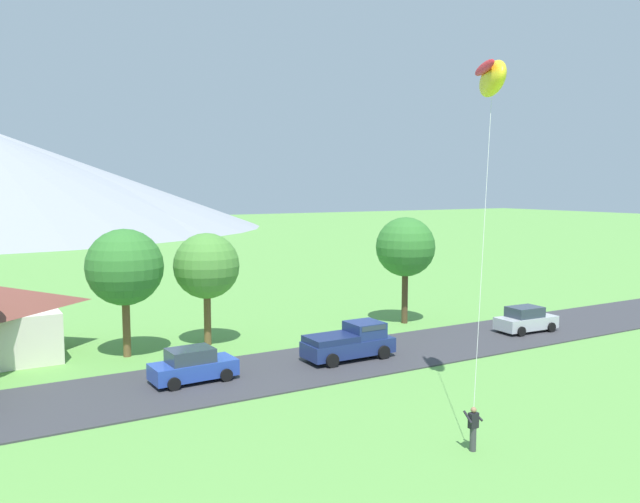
{
  "coord_description": "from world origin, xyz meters",
  "views": [
    {
      "loc": [
        -11.91,
        -3.72,
        9.77
      ],
      "look_at": [
        1.72,
        19.81,
        6.97
      ],
      "focal_mm": 35.86,
      "sensor_mm": 36.0,
      "label": 1
    }
  ],
  "objects_px": {
    "pickup_truck_navy_west_side": "(350,341)",
    "parked_car_silver_west_end": "(526,320)",
    "parked_car_blue_east_end": "(193,366)",
    "tree_near_right": "(207,266)",
    "tree_right_of_center": "(405,247)",
    "tree_center": "(125,268)",
    "kite_flyer_with_kite": "(491,88)"
  },
  "relations": [
    {
      "from": "pickup_truck_navy_west_side",
      "to": "parked_car_silver_west_end",
      "type": "bearing_deg",
      "value": -0.92
    },
    {
      "from": "parked_car_blue_east_end",
      "to": "pickup_truck_navy_west_side",
      "type": "relative_size",
      "value": 0.82
    },
    {
      "from": "tree_near_right",
      "to": "parked_car_blue_east_end",
      "type": "bearing_deg",
      "value": -115.71
    },
    {
      "from": "parked_car_silver_west_end",
      "to": "parked_car_blue_east_end",
      "type": "relative_size",
      "value": 1.0
    },
    {
      "from": "tree_right_of_center",
      "to": "parked_car_silver_west_end",
      "type": "height_order",
      "value": "tree_right_of_center"
    },
    {
      "from": "tree_center",
      "to": "pickup_truck_navy_west_side",
      "type": "relative_size",
      "value": 1.42
    },
    {
      "from": "tree_near_right",
      "to": "parked_car_silver_west_end",
      "type": "xyz_separation_m",
      "value": [
        19.56,
        -7.5,
        -4.03
      ]
    },
    {
      "from": "kite_flyer_with_kite",
      "to": "parked_car_blue_east_end",
      "type": "bearing_deg",
      "value": 133.62
    },
    {
      "from": "parked_car_silver_west_end",
      "to": "tree_center",
      "type": "bearing_deg",
      "value": 163.53
    },
    {
      "from": "tree_center",
      "to": "parked_car_blue_east_end",
      "type": "bearing_deg",
      "value": -76.09
    },
    {
      "from": "tree_near_right",
      "to": "parked_car_blue_east_end",
      "type": "distance_m",
      "value": 8.64
    },
    {
      "from": "tree_near_right",
      "to": "parked_car_silver_west_end",
      "type": "distance_m",
      "value": 21.33
    },
    {
      "from": "tree_right_of_center",
      "to": "parked_car_silver_west_end",
      "type": "distance_m",
      "value": 9.45
    },
    {
      "from": "tree_right_of_center",
      "to": "tree_near_right",
      "type": "bearing_deg",
      "value": 175.8
    },
    {
      "from": "tree_center",
      "to": "kite_flyer_with_kite",
      "type": "relative_size",
      "value": 0.49
    },
    {
      "from": "tree_right_of_center",
      "to": "parked_car_blue_east_end",
      "type": "xyz_separation_m",
      "value": [
        -17.7,
        -5.83,
        -4.59
      ]
    },
    {
      "from": "tree_center",
      "to": "pickup_truck_navy_west_side",
      "type": "bearing_deg",
      "value": -33.21
    },
    {
      "from": "tree_near_right",
      "to": "parked_car_silver_west_end",
      "type": "relative_size",
      "value": 1.62
    },
    {
      "from": "pickup_truck_navy_west_side",
      "to": "tree_near_right",
      "type": "bearing_deg",
      "value": 128.45
    },
    {
      "from": "tree_center",
      "to": "tree_near_right",
      "type": "height_order",
      "value": "tree_center"
    },
    {
      "from": "parked_car_silver_west_end",
      "to": "kite_flyer_with_kite",
      "type": "bearing_deg",
      "value": -144.14
    },
    {
      "from": "parked_car_silver_west_end",
      "to": "kite_flyer_with_kite",
      "type": "xyz_separation_m",
      "value": [
        -13.2,
        -9.55,
        12.94
      ]
    },
    {
      "from": "pickup_truck_navy_west_side",
      "to": "kite_flyer_with_kite",
      "type": "relative_size",
      "value": 0.35
    },
    {
      "from": "tree_near_right",
      "to": "parked_car_silver_west_end",
      "type": "bearing_deg",
      "value": -20.96
    },
    {
      "from": "tree_right_of_center",
      "to": "tree_near_right",
      "type": "relative_size",
      "value": 1.09
    },
    {
      "from": "parked_car_blue_east_end",
      "to": "kite_flyer_with_kite",
      "type": "distance_m",
      "value": 19.08
    },
    {
      "from": "tree_right_of_center",
      "to": "parked_car_blue_east_end",
      "type": "bearing_deg",
      "value": -161.76
    },
    {
      "from": "kite_flyer_with_kite",
      "to": "parked_car_silver_west_end",
      "type": "bearing_deg",
      "value": 35.86
    },
    {
      "from": "kite_flyer_with_kite",
      "to": "pickup_truck_navy_west_side",
      "type": "bearing_deg",
      "value": 93.42
    },
    {
      "from": "parked_car_silver_west_end",
      "to": "pickup_truck_navy_west_side",
      "type": "relative_size",
      "value": 0.82
    },
    {
      "from": "parked_car_blue_east_end",
      "to": "tree_right_of_center",
      "type": "bearing_deg",
      "value": 18.24
    },
    {
      "from": "parked_car_blue_east_end",
      "to": "kite_flyer_with_kite",
      "type": "xyz_separation_m",
      "value": [
        9.68,
        -10.15,
        12.94
      ]
    }
  ]
}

